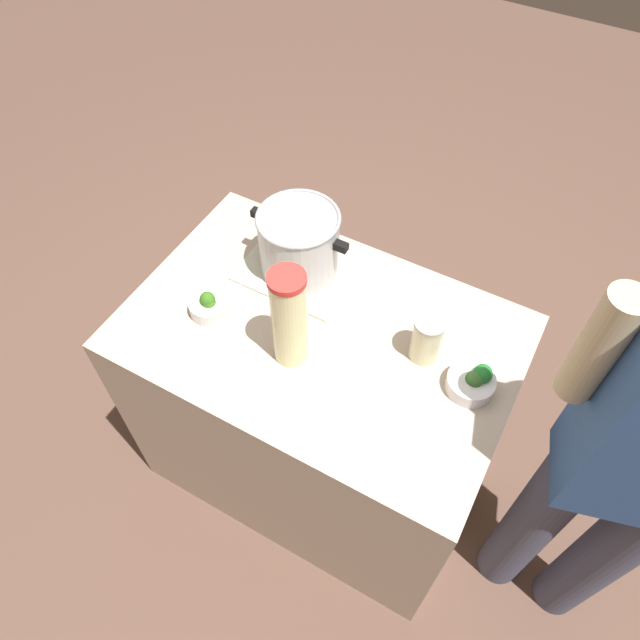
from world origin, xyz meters
TOP-DOWN VIEW (x-y plane):
  - ground_plane at (0.00, 0.00)m, footprint 8.00×8.00m
  - counter_slab at (0.00, 0.00)m, footprint 1.09×0.72m
  - dish_cloth at (-0.17, 0.17)m, footprint 0.33×0.28m
  - cooking_pot at (-0.17, 0.17)m, footprint 0.31×0.24m
  - lemonade_pitcher at (-0.03, -0.10)m, footprint 0.10×0.10m
  - mason_jar at (0.28, 0.07)m, footprint 0.08×0.08m
  - broccoli_bowl_front at (0.43, 0.03)m, footprint 0.13×0.13m
  - broccoli_bowl_center at (-0.31, -0.09)m, footprint 0.11×0.11m
  - person_cook at (0.84, -0.04)m, footprint 0.50×0.28m

SIDE VIEW (x-z plane):
  - ground_plane at x=0.00m, z-range 0.00..0.00m
  - counter_slab at x=0.00m, z-range 0.00..0.85m
  - dish_cloth at x=-0.17m, z-range 0.85..0.86m
  - broccoli_bowl_center at x=-0.31m, z-range 0.84..0.92m
  - broccoli_bowl_front at x=0.43m, z-range 0.84..0.92m
  - person_cook at x=0.84m, z-range 0.09..1.70m
  - mason_jar at x=0.28m, z-range 0.85..1.00m
  - cooking_pot at x=-0.17m, z-range 0.86..1.07m
  - lemonade_pitcher at x=-0.03m, z-range 0.85..1.17m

